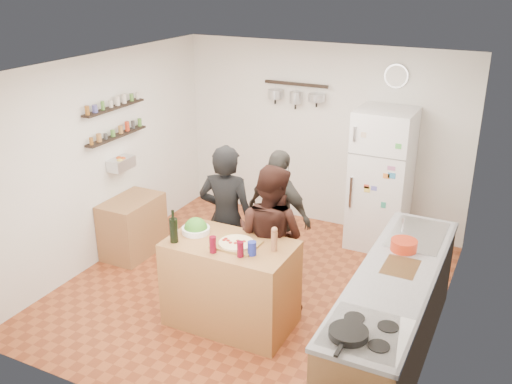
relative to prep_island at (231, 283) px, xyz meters
The scene contains 26 objects.
room_shell 1.33m from the prep_island, 95.39° to the left, with size 4.20×4.20×4.20m.
prep_island is the anchor object (origin of this frame).
pizza_board 0.47m from the prep_island, 14.04° to the right, with size 0.42×0.34×0.02m, color olive.
pizza 0.49m from the prep_island, 14.04° to the right, with size 0.34×0.34×0.02m, color beige.
salad_bowl 0.64m from the prep_island, behind, with size 0.28×0.28×0.06m, color white.
wine_bottle 0.80m from the prep_island, 156.25° to the right, with size 0.08×0.08×0.25m, color black.
wine_glass_near 0.59m from the prep_island, 101.77° to the right, with size 0.07×0.07×0.16m, color #590717.
wine_glass_far 0.61m from the prep_island, 42.27° to the right, with size 0.06×0.06×0.15m, color #550718.
pepper_mill 0.71m from the prep_island, ahead, with size 0.06×0.06×0.20m, color #905D3C.
salt_canister 0.61m from the prep_island, 21.80° to the right, with size 0.08×0.08×0.13m, color navy.
person_left 0.80m from the prep_island, 122.08° to the left, with size 0.62×0.40×1.69m, color black.
person_center 0.62m from the prep_island, 65.71° to the left, with size 0.78×0.60×1.60m, color black.
person_back 1.16m from the prep_island, 88.85° to the left, with size 0.90×0.37×1.54m, color #312F2C.
counter_run 1.60m from the prep_island, ahead, with size 0.63×2.63×0.90m, color #9E7042.
stove_top 1.86m from the prep_island, 27.40° to the right, with size 0.60×0.62×0.02m, color white.
skillet 1.84m from the prep_island, 32.18° to the right, with size 0.29×0.29×0.06m, color black.
sink 1.93m from the prep_island, 31.24° to the left, with size 0.50×0.80×0.03m, color silver.
cutting_board 1.68m from the prep_island, ahead, with size 0.30×0.40×0.02m, color #9B6938.
red_bowl 1.73m from the prep_island, 20.57° to the left, with size 0.25×0.25×0.10m, color #B22D14.
fridge 2.60m from the prep_island, 70.65° to the left, with size 0.70×0.68×1.80m, color white.
wall_clock 3.34m from the prep_island, 72.83° to the left, with size 0.30×0.30×0.03m, color silver.
spice_shelf_lower 2.44m from the prep_island, 156.79° to the left, with size 0.12×1.00×0.03m, color black.
spice_shelf_upper 2.61m from the prep_island, 156.79° to the left, with size 0.12×1.00×0.03m, color black.
produce_basket 2.29m from the prep_island, 156.48° to the left, with size 0.18×0.35×0.14m, color silver.
side_table 2.00m from the prep_island, 156.78° to the left, with size 0.50×0.80×0.73m, color #94633E.
pot_rack 3.09m from the prep_island, 99.56° to the left, with size 0.90×0.04×0.04m, color black.
Camera 1 is at (2.53, -5.00, 3.44)m, focal length 40.00 mm.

